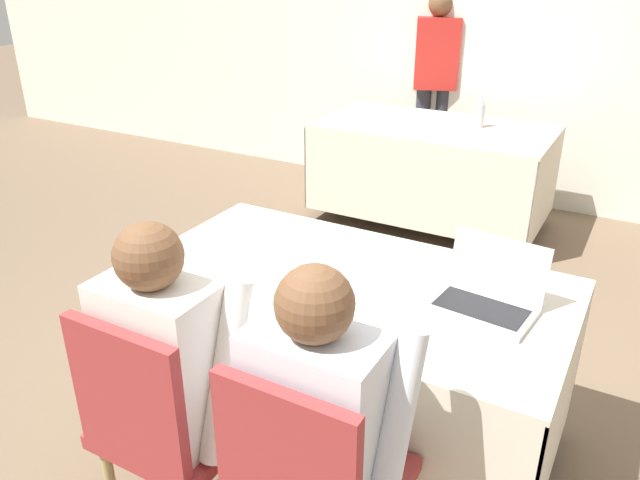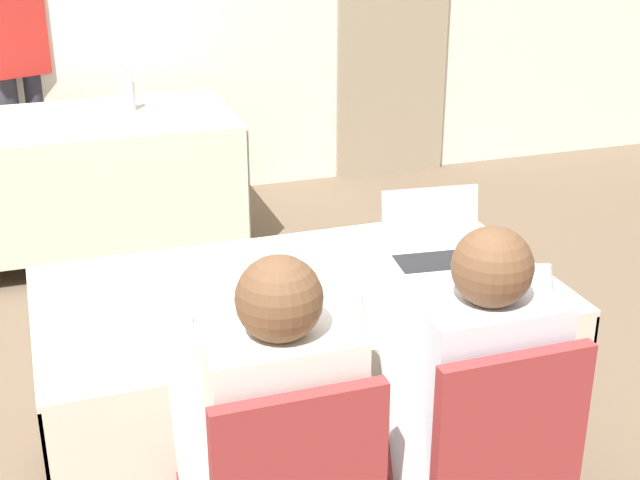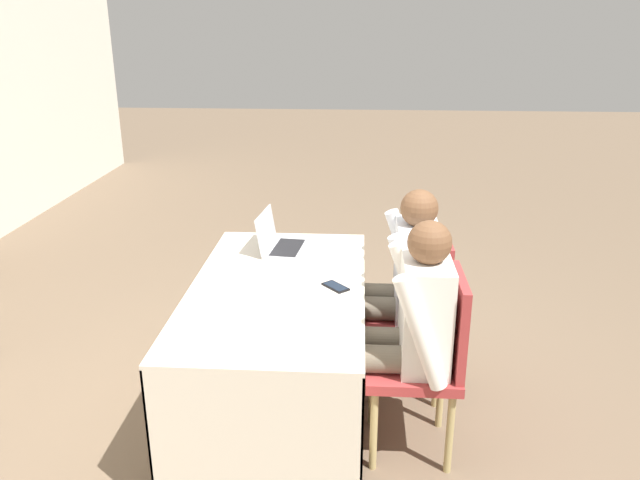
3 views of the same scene
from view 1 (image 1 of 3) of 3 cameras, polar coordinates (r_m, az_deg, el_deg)
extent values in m
plane|color=brown|center=(2.78, 2.28, -17.23)|extent=(24.00, 24.00, 0.00)
cube|color=silver|center=(5.07, 19.60, 17.75)|extent=(12.00, 0.06, 2.70)
cube|color=beige|center=(2.35, 2.58, -3.82)|extent=(1.63, 0.89, 0.02)
cube|color=beige|center=(2.21, -2.89, -15.81)|extent=(1.63, 0.01, 0.61)
cube|color=beige|center=(2.85, 6.44, -5.66)|extent=(1.63, 0.01, 0.61)
cube|color=beige|center=(2.91, -12.01, -5.46)|extent=(0.01, 0.89, 0.61)
cube|color=beige|center=(2.35, 21.03, -15.01)|extent=(0.01, 0.89, 0.61)
cylinder|color=#333333|center=(2.74, 2.30, -16.34)|extent=(0.06, 0.06, 0.11)
cube|color=beige|center=(4.56, 10.45, 10.16)|extent=(1.63, 0.89, 0.02)
cube|color=beige|center=(4.26, 8.15, 4.82)|extent=(1.63, 0.01, 0.61)
cube|color=beige|center=(5.05, 11.85, 7.74)|extent=(1.63, 0.01, 0.61)
cube|color=beige|center=(4.95, 1.25, 7.94)|extent=(0.01, 0.89, 0.61)
cube|color=beige|center=(4.47, 19.97, 4.53)|extent=(0.01, 0.89, 0.61)
cylinder|color=#333333|center=(4.77, 9.83, 2.29)|extent=(0.06, 0.06, 0.11)
cube|color=#B7B7BC|center=(2.20, 14.49, -6.23)|extent=(0.36, 0.26, 0.02)
cube|color=black|center=(2.19, 14.52, -5.99)|extent=(0.32, 0.19, 0.00)
cube|color=#B7B7BC|center=(2.25, 16.01, -2.32)|extent=(0.34, 0.08, 0.21)
cube|color=black|center=(2.25, 16.01, -2.32)|extent=(0.31, 0.06, 0.18)
cube|color=black|center=(2.12, -1.32, -6.75)|extent=(0.16, 0.15, 0.01)
cube|color=#192333|center=(2.12, -1.32, -6.63)|extent=(0.14, 0.13, 0.00)
cube|color=white|center=(2.64, -5.81, -0.26)|extent=(0.29, 0.34, 0.00)
cube|color=white|center=(2.34, 7.36, -3.86)|extent=(0.26, 0.33, 0.00)
cylinder|color=#B7B7C1|center=(4.55, 14.40, 10.93)|extent=(0.07, 0.07, 0.16)
cone|color=#B7B7C1|center=(4.53, 14.55, 12.29)|extent=(0.06, 0.06, 0.06)
cylinder|color=silver|center=(4.52, 14.60, 12.75)|extent=(0.03, 0.03, 0.01)
cylinder|color=tan|center=(2.35, -5.57, -19.66)|extent=(0.04, 0.04, 0.43)
cylinder|color=tan|center=(2.52, -12.48, -16.58)|extent=(0.04, 0.04, 0.43)
cube|color=#9E3333|center=(2.18, -12.54, -16.08)|extent=(0.44, 0.44, 0.05)
cube|color=#9E3333|center=(1.92, -17.23, -13.58)|extent=(0.40, 0.04, 0.45)
cube|color=#9E3333|center=(1.65, -3.20, -19.87)|extent=(0.40, 0.04, 0.45)
cylinder|color=#665B4C|center=(2.15, -8.59, -13.25)|extent=(0.13, 0.42, 0.13)
cylinder|color=#665B4C|center=(2.25, -12.34, -11.71)|extent=(0.13, 0.42, 0.13)
cylinder|color=#665B4C|center=(2.45, -5.50, -16.64)|extent=(0.10, 0.10, 0.48)
cylinder|color=#665B4C|center=(2.54, -8.98, -15.21)|extent=(0.10, 0.10, 0.48)
cube|color=silver|center=(1.98, -14.26, -10.59)|extent=(0.36, 0.22, 0.52)
cylinder|color=silver|center=(1.88, -8.62, -11.81)|extent=(0.08, 0.26, 0.54)
cylinder|color=silver|center=(2.13, -17.78, -8.08)|extent=(0.08, 0.26, 0.54)
sphere|color=brown|center=(1.80, -15.41, -1.46)|extent=(0.20, 0.20, 0.20)
cylinder|color=#665B4C|center=(1.94, 4.77, -18.10)|extent=(0.13, 0.42, 0.13)
cylinder|color=#665B4C|center=(1.99, -0.13, -16.45)|extent=(0.13, 0.42, 0.13)
cylinder|color=#665B4C|center=(2.27, 6.52, -20.96)|extent=(0.10, 0.10, 0.48)
cylinder|color=#665B4C|center=(2.32, 2.18, -19.52)|extent=(0.10, 0.10, 0.48)
cube|color=silver|center=(1.72, -0.46, -15.98)|extent=(0.36, 0.22, 0.52)
cylinder|color=silver|center=(1.67, 6.82, -17.19)|extent=(0.08, 0.26, 0.54)
cylinder|color=silver|center=(1.83, -5.72, -12.91)|extent=(0.08, 0.26, 0.54)
sphere|color=brown|center=(1.51, -0.51, -5.88)|extent=(0.20, 0.20, 0.20)
cylinder|color=#33333D|center=(5.40, 9.21, 9.14)|extent=(0.12, 0.12, 0.85)
cylinder|color=#33333D|center=(5.41, 10.92, 9.03)|extent=(0.12, 0.12, 0.85)
cube|color=red|center=(5.26, 10.65, 16.43)|extent=(0.39, 0.31, 0.55)
sphere|color=brown|center=(5.23, 10.98, 20.44)|extent=(0.19, 0.19, 0.19)
camera|label=2|loc=(1.76, -82.71, 7.37)|focal=50.00mm
camera|label=3|loc=(4.08, -43.55, 21.02)|focal=35.00mm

